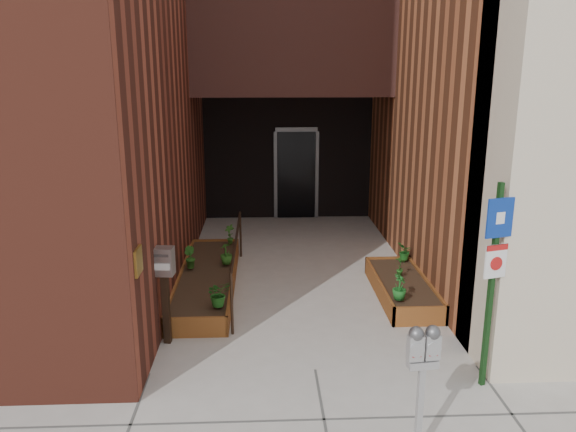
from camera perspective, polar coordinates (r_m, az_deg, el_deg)
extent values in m
plane|color=#9E9991|center=(7.08, 2.77, -15.35)|extent=(80.00, 80.00, 0.00)
cube|color=brown|center=(14.87, 25.25, 19.06)|extent=(8.00, 13.70, 10.00)
cube|color=beige|center=(7.17, 23.61, 2.68)|extent=(1.10, 1.20, 4.40)
cube|color=black|center=(12.11, 0.27, 16.91)|extent=(4.20, 2.00, 2.00)
cube|color=black|center=(13.66, -0.04, 6.15)|extent=(4.00, 0.30, 3.00)
cube|color=black|center=(13.57, 0.84, 4.17)|extent=(0.90, 0.06, 2.10)
cube|color=#B79338|center=(6.39, -15.01, -4.46)|extent=(0.04, 0.30, 0.30)
cube|color=brown|center=(7.85, -9.42, -11.10)|extent=(0.90, 0.04, 0.30)
cube|color=brown|center=(11.14, -7.35, -3.11)|extent=(0.90, 0.04, 0.30)
cube|color=brown|center=(9.52, -10.79, -6.40)|extent=(0.04, 3.60, 0.30)
cube|color=brown|center=(9.44, -5.58, -6.40)|extent=(0.04, 3.60, 0.30)
cube|color=black|center=(9.48, -8.19, -6.52)|extent=(0.82, 3.52, 0.26)
cube|color=brown|center=(8.27, 13.32, -9.91)|extent=(0.80, 0.04, 0.30)
cube|color=brown|center=(10.21, 10.06, -4.90)|extent=(0.80, 0.04, 0.30)
cube|color=brown|center=(9.15, 9.18, -7.24)|extent=(0.04, 2.20, 0.30)
cube|color=brown|center=(9.33, 13.79, -7.04)|extent=(0.04, 2.20, 0.30)
cube|color=black|center=(9.24, 11.50, -7.26)|extent=(0.72, 2.12, 0.26)
cylinder|color=black|center=(7.75, -5.73, -8.87)|extent=(0.04, 0.04, 0.90)
cylinder|color=black|center=(10.85, -4.85, -1.87)|extent=(0.04, 0.04, 0.90)
cylinder|color=black|center=(9.15, -5.28, -2.24)|extent=(0.04, 3.30, 0.04)
cube|color=#ABABAD|center=(5.65, 13.19, -18.79)|extent=(0.06, 0.06, 0.92)
cube|color=#ABABAD|center=(5.40, 13.51, -14.38)|extent=(0.29, 0.14, 0.07)
cube|color=#ABABAD|center=(5.29, 12.81, -12.92)|extent=(0.15, 0.11, 0.24)
sphere|color=#59595B|center=(5.23, 12.90, -11.58)|extent=(0.14, 0.14, 0.14)
cube|color=white|center=(5.24, 13.02, -12.98)|extent=(0.08, 0.01, 0.05)
cube|color=#B21414|center=(5.28, 12.97, -13.68)|extent=(0.08, 0.01, 0.03)
cube|color=#ABABAD|center=(5.35, 14.41, -12.71)|extent=(0.15, 0.11, 0.24)
sphere|color=#59595B|center=(5.29, 14.51, -11.39)|extent=(0.14, 0.14, 0.14)
cube|color=white|center=(5.30, 14.63, -12.77)|extent=(0.08, 0.01, 0.05)
cube|color=#B21414|center=(5.34, 14.58, -13.47)|extent=(0.08, 0.01, 0.03)
cube|color=black|center=(6.64, 19.92, -6.91)|extent=(0.07, 0.07, 2.39)
cube|color=navy|center=(6.38, 20.73, -0.18)|extent=(0.32, 0.11, 0.43)
cube|color=white|center=(6.37, 20.76, -0.19)|extent=(0.11, 0.04, 0.13)
cube|color=white|center=(6.51, 20.34, -4.33)|extent=(0.27, 0.10, 0.38)
cube|color=#B21414|center=(6.46, 20.50, -3.03)|extent=(0.26, 0.09, 0.07)
cylinder|color=#B21414|center=(6.51, 20.40, -4.55)|extent=(0.15, 0.05, 0.15)
cube|color=black|center=(7.65, -12.27, -9.19)|extent=(0.10, 0.10, 0.97)
cube|color=#A4A4A6|center=(7.41, -12.55, -4.50)|extent=(0.28, 0.22, 0.37)
cube|color=#59595B|center=(7.28, -12.80, -3.98)|extent=(0.19, 0.03, 0.04)
cube|color=white|center=(7.33, -12.74, -5.09)|extent=(0.21, 0.03, 0.09)
imported|color=#1E5919|center=(8.01, -7.08, -7.83)|extent=(0.45, 0.45, 0.37)
imported|color=#225518|center=(9.56, -9.96, -4.15)|extent=(0.29, 0.29, 0.37)
imported|color=#265819|center=(9.67, -6.30, -3.76)|extent=(0.30, 0.30, 0.38)
imported|color=#2A5E1A|center=(10.75, -5.94, -1.84)|extent=(0.28, 0.28, 0.38)
imported|color=#195A1D|center=(8.33, 11.26, -7.09)|extent=(0.29, 0.29, 0.37)
imported|color=#1F5B1A|center=(9.25, 11.34, -5.00)|extent=(0.24, 0.24, 0.32)
imported|color=#195A1A|center=(10.01, 11.76, -3.57)|extent=(0.35, 0.35, 0.31)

